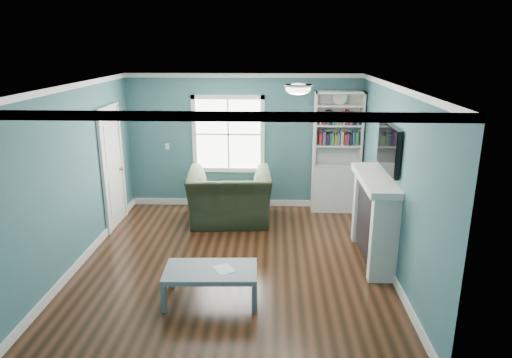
{
  "coord_description": "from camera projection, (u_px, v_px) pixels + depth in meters",
  "views": [
    {
      "loc": [
        0.58,
        -6.15,
        3.13
      ],
      "look_at": [
        0.32,
        0.4,
        1.18
      ],
      "focal_mm": 32.0,
      "sensor_mm": 36.0,
      "label": 1
    }
  ],
  "objects": [
    {
      "name": "door",
      "position": [
        112.0,
        167.0,
        7.93
      ],
      "size": [
        0.12,
        0.98,
        2.17
      ],
      "color": "silver",
      "rests_on": "ground"
    },
    {
      "name": "fireplace",
      "position": [
        374.0,
        219.0,
        6.73
      ],
      "size": [
        0.44,
        1.58,
        1.3
      ],
      "color": "black",
      "rests_on": "ground"
    },
    {
      "name": "room_walls",
      "position": [
        232.0,
        159.0,
        6.35
      ],
      "size": [
        5.0,
        5.0,
        5.0
      ],
      "color": "#33676A",
      "rests_on": "ground"
    },
    {
      "name": "window",
      "position": [
        228.0,
        134.0,
        8.78
      ],
      "size": [
        1.4,
        0.06,
        1.5
      ],
      "color": "white",
      "rests_on": "room_walls"
    },
    {
      "name": "light_switch",
      "position": [
        167.0,
        146.0,
        8.9
      ],
      "size": [
        0.08,
        0.01,
        0.12
      ],
      "primitive_type": "cube",
      "color": "white",
      "rests_on": "room_walls"
    },
    {
      "name": "trim",
      "position": [
        232.0,
        183.0,
        6.45
      ],
      "size": [
        4.5,
        5.0,
        2.6
      ],
      "color": "white",
      "rests_on": "ground"
    },
    {
      "name": "tv",
      "position": [
        389.0,
        147.0,
        6.42
      ],
      "size": [
        0.06,
        1.1,
        0.65
      ],
      "primitive_type": "cube",
      "color": "black",
      "rests_on": "fireplace"
    },
    {
      "name": "bookshelf",
      "position": [
        336.0,
        164.0,
        8.67
      ],
      "size": [
        0.9,
        0.35,
        2.31
      ],
      "color": "silver",
      "rests_on": "ground"
    },
    {
      "name": "paper_sheet",
      "position": [
        224.0,
        269.0,
        5.69
      ],
      "size": [
        0.32,
        0.34,
        0.0
      ],
      "primitive_type": "cube",
      "rotation": [
        0.0,
        0.0,
        0.56
      ],
      "color": "white",
      "rests_on": "coffee_table"
    },
    {
      "name": "coffee_table",
      "position": [
        211.0,
        273.0,
        5.71
      ],
      "size": [
        1.18,
        0.68,
        0.42
      ],
      "rotation": [
        0.0,
        0.0,
        0.05
      ],
      "color": "#555C66",
      "rests_on": "ground"
    },
    {
      "name": "floor",
      "position": [
        234.0,
        262.0,
        6.8
      ],
      "size": [
        5.0,
        5.0,
        0.0
      ],
      "primitive_type": "plane",
      "color": "black",
      "rests_on": "ground"
    },
    {
      "name": "recliner",
      "position": [
        230.0,
        189.0,
        8.16
      ],
      "size": [
        1.52,
        1.05,
        1.27
      ],
      "primitive_type": "imported",
      "rotation": [
        0.0,
        0.0,
        -3.07
      ],
      "color": "black",
      "rests_on": "ground"
    },
    {
      "name": "ceiling_fixture",
      "position": [
        298.0,
        88.0,
        6.14
      ],
      "size": [
        0.38,
        0.38,
        0.15
      ],
      "color": "white",
      "rests_on": "room_walls"
    }
  ]
}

